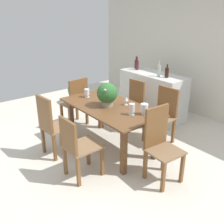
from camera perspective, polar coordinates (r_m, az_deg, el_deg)
ground_plane at (r=4.53m, az=-1.31°, el=-8.01°), size 7.04×7.04×0.00m
back_wall at (r=5.94m, az=19.37°, el=11.50°), size 6.40×0.10×2.60m
dining_table at (r=4.30m, az=-0.40°, el=-0.19°), size 1.73×0.93×0.76m
chair_far_left at (r=5.16m, az=4.62°, el=2.24°), size 0.44×0.47×0.94m
chair_foot_end at (r=3.62m, az=10.51°, el=-6.30°), size 0.45×0.46×1.05m
chair_head_end at (r=5.18m, az=-7.84°, el=2.58°), size 0.45×0.50×1.00m
chair_far_right at (r=4.65m, az=11.24°, el=-0.06°), size 0.47×0.45×0.99m
chair_near_left at (r=4.20m, az=-13.27°, el=-2.53°), size 0.46×0.45×1.03m
chair_near_right at (r=3.61m, az=-7.78°, el=-7.22°), size 0.43×0.48×0.93m
flower_centerpiece at (r=4.19m, az=-1.09°, el=4.02°), size 0.33×0.33×0.39m
crystal_vase_left at (r=3.88m, az=4.39°, el=0.78°), size 0.09×0.09×0.18m
crystal_vase_center_near at (r=4.66m, az=-5.57°, el=4.30°), size 0.09×0.09×0.15m
crystal_vase_right at (r=3.91m, az=7.12°, el=0.90°), size 0.11×0.11×0.17m
wine_glass at (r=4.27m, az=3.15°, el=2.87°), size 0.07×0.07×0.15m
kitchen_counter at (r=5.75m, az=8.81°, el=3.71°), size 1.51×0.59×0.96m
wine_bottle_green at (r=5.90m, az=5.54°, el=10.27°), size 0.07×0.07×0.29m
wine_bottle_amber at (r=5.37m, az=10.26°, el=8.99°), size 0.07×0.07×0.32m
wine_bottle_clear at (r=6.05m, az=5.32°, el=10.52°), size 0.07×0.07×0.28m
wine_bottle_dark at (r=5.32m, az=11.97°, el=8.51°), size 0.08×0.08×0.27m
potted_plant_floor at (r=6.57m, az=-7.56°, el=4.62°), size 0.48×0.48×0.60m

